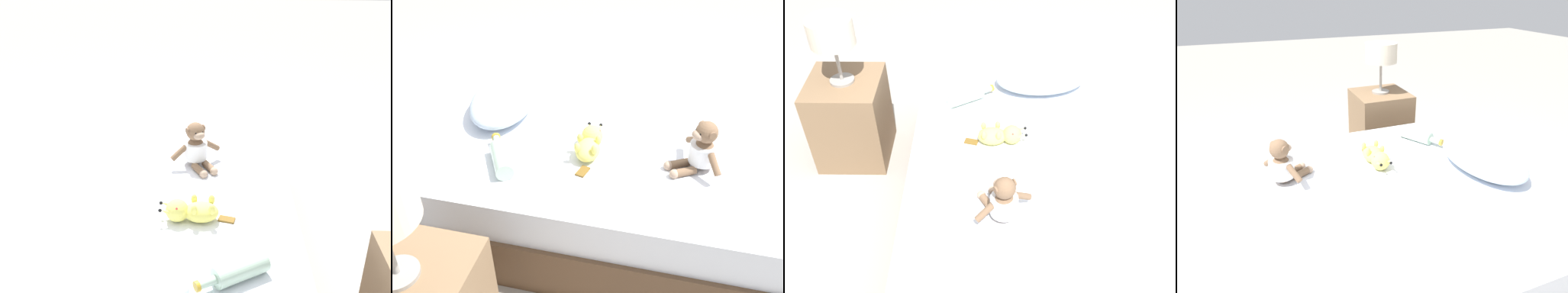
# 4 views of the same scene
# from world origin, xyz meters

# --- Properties ---
(ground_plane) EXTENTS (16.00, 16.00, 0.00)m
(ground_plane) POSITION_xyz_m (0.00, 0.00, 0.00)
(ground_plane) COLOR #9E998E
(bed) EXTENTS (1.47, 1.89, 0.45)m
(bed) POSITION_xyz_m (0.00, 0.00, 0.22)
(bed) COLOR brown
(bed) RESTS_ON ground_plane
(pillow) EXTENTS (0.57, 0.37, 0.13)m
(pillow) POSITION_xyz_m (-0.00, 0.66, 0.52)
(pillow) COLOR silver
(pillow) RESTS_ON bed
(plush_monkey) EXTENTS (0.26, 0.25, 0.24)m
(plush_monkey) POSITION_xyz_m (-0.25, -0.34, 0.55)
(plush_monkey) COLOR brown
(plush_monkey) RESTS_ON bed
(plush_yellow_creature) EXTENTS (0.33, 0.11, 0.10)m
(plush_yellow_creature) POSITION_xyz_m (-0.25, 0.15, 0.50)
(plush_yellow_creature) COLOR #EAE066
(plush_yellow_creature) RESTS_ON bed
(glass_bottle) EXTENTS (0.28, 0.20, 0.08)m
(glass_bottle) POSITION_xyz_m (-0.44, 0.50, 0.49)
(glass_bottle) COLOR #B2D1B7
(glass_bottle) RESTS_ON bed
(nightstand) EXTENTS (0.43, 0.43, 0.56)m
(nightstand) POSITION_xyz_m (-1.16, 0.55, 0.28)
(nightstand) COLOR #846647
(nightstand) RESTS_ON ground_plane
(bedside_lamp) EXTENTS (0.25, 0.25, 0.39)m
(bedside_lamp) POSITION_xyz_m (-1.16, 0.55, 0.86)
(bedside_lamp) COLOR gray
(bedside_lamp) RESTS_ON nightstand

